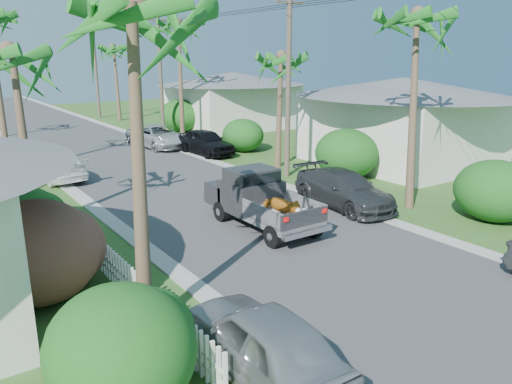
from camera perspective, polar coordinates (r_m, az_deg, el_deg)
ground at (r=13.36m, az=19.64°, el=-12.41°), size 120.00×120.00×0.00m
road at (r=33.67m, az=-17.07°, el=4.44°), size 8.00×100.00×0.02m
curb_left at (r=32.66m, az=-24.25°, el=3.46°), size 0.60×100.00×0.06m
curb_right at (r=35.17m, az=-10.39°, el=5.34°), size 0.60×100.00×0.06m
pickup_truck at (r=18.11m, az=0.01°, el=-0.68°), size 1.98×5.12×2.06m
parked_car_rm at (r=20.65m, az=9.99°, el=0.29°), size 2.45×5.15×1.45m
parked_car_rf at (r=31.32m, az=-5.78°, el=5.69°), size 2.04×4.66×1.56m
parked_car_rd at (r=34.29m, az=-11.14°, el=6.25°), size 2.98×5.54×1.48m
parked_car_ln at (r=9.97m, az=0.77°, el=-16.73°), size 1.85×4.32×1.45m
parked_car_lf at (r=26.69m, az=-21.95°, el=2.69°), size 2.47×4.79×1.33m
palm_l_a at (r=10.34m, az=-14.42°, el=19.96°), size 4.40×4.40×8.20m
palm_l_b at (r=18.87m, az=-26.08°, el=14.26°), size 4.40×4.40×7.40m
palm_r_a at (r=20.59m, az=18.35°, el=18.56°), size 4.40×4.40×8.70m
palm_r_b at (r=27.20m, az=2.77°, el=15.23°), size 4.40×4.40×7.20m
palm_r_c at (r=36.43m, az=-8.87°, el=18.51°), size 4.40×4.40×9.40m
palm_r_d at (r=49.42m, az=-15.92°, el=15.67°), size 4.40×4.40×8.00m
shrub_l_a at (r=9.38m, az=-15.17°, el=-16.89°), size 2.60×2.86×2.20m
shrub_l_b at (r=13.63m, az=-23.69°, el=-6.26°), size 3.00×3.30×2.60m
shrub_l_c at (r=17.54m, az=-24.97°, el=-2.75°), size 2.40×2.64×2.00m
shrub_r_a at (r=20.56m, az=25.71°, el=0.13°), size 2.80×3.08×2.30m
shrub_r_b at (r=25.43m, az=10.29°, el=4.33°), size 3.00×3.30×2.50m
shrub_r_c at (r=32.19m, az=-1.51°, el=6.51°), size 2.60×2.86×2.10m
shrub_r_d at (r=41.03m, az=-8.68°, el=8.62°), size 3.20×3.52×2.60m
picket_fence at (r=13.88m, az=-15.56°, el=-8.68°), size 0.10×11.00×1.00m
house_right_near at (r=29.76m, az=16.20°, el=7.45°), size 8.00×9.00×4.80m
house_right_far at (r=43.37m, az=-2.71°, el=10.23°), size 9.00×8.00×4.60m
utility_pole_b at (r=25.05m, az=3.71°, el=12.11°), size 1.60×0.26×9.00m
utility_pole_c at (r=37.96m, az=-10.85°, el=12.99°), size 1.60×0.26×9.00m
utility_pole_d at (r=52.00m, az=-17.82°, el=13.13°), size 1.60×0.26×9.00m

